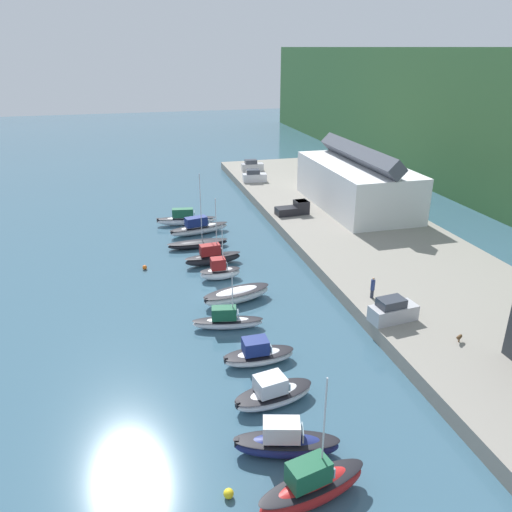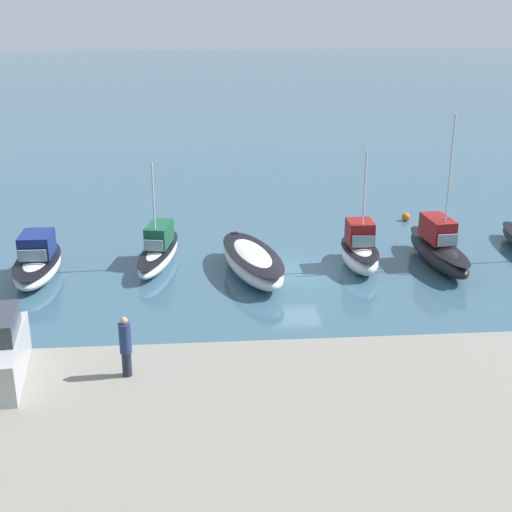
{
  "view_description": "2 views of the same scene",
  "coord_description": "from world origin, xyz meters",
  "px_view_note": "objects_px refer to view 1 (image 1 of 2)",
  "views": [
    {
      "loc": [
        45.75,
        -9.27,
        23.63
      ],
      "look_at": [
        -4.27,
        3.97,
        1.9
      ],
      "focal_mm": 35.0,
      "sensor_mm": 36.0,
      "label": 1
    },
    {
      "loc": [
        4.73,
        33.71,
        13.33
      ],
      "look_at": [
        2.34,
        3.36,
        2.18
      ],
      "focal_mm": 50.0,
      "sensor_mm": 36.0,
      "label": 2
    }
  ],
  "objects_px": {
    "moored_boat_3": "(213,257)",
    "parked_car_2": "(393,311)",
    "moored_boat_5": "(237,295)",
    "moored_boat_8": "(273,393)",
    "parked_car_0": "(252,166)",
    "pickup_truck_0": "(295,209)",
    "moored_boat_10": "(312,487)",
    "moored_boat_2": "(198,244)",
    "moored_boat_7": "(258,354)",
    "mooring_buoy_1": "(229,494)",
    "parked_car_1": "(254,176)",
    "moored_boat_6": "(227,321)",
    "mooring_buoy_0": "(145,267)",
    "person_on_quay": "(373,287)",
    "moored_boat_0": "(185,219)",
    "moored_boat_4": "(220,271)",
    "moored_boat_1": "(199,228)",
    "dog_on_quay": "(459,337)",
    "moored_boat_9": "(285,442)"
  },
  "relations": [
    {
      "from": "parked_car_0",
      "to": "moored_boat_1",
      "type": "bearing_deg",
      "value": -22.69
    },
    {
      "from": "parked_car_0",
      "to": "mooring_buoy_1",
      "type": "relative_size",
      "value": 7.28
    },
    {
      "from": "mooring_buoy_0",
      "to": "mooring_buoy_1",
      "type": "xyz_separation_m",
      "value": [
        33.29,
        2.82,
        0.03
      ]
    },
    {
      "from": "moored_boat_1",
      "to": "moored_boat_6",
      "type": "distance_m",
      "value": 25.28
    },
    {
      "from": "moored_boat_0",
      "to": "person_on_quay",
      "type": "relative_size",
      "value": 4.07
    },
    {
      "from": "parked_car_0",
      "to": "dog_on_quay",
      "type": "distance_m",
      "value": 63.61
    },
    {
      "from": "moored_boat_4",
      "to": "moored_boat_9",
      "type": "xyz_separation_m",
      "value": [
        26.23,
        -0.95,
        -0.01
      ]
    },
    {
      "from": "pickup_truck_0",
      "to": "moored_boat_10",
      "type": "bearing_deg",
      "value": -21.03
    },
    {
      "from": "moored_boat_0",
      "to": "person_on_quay",
      "type": "xyz_separation_m",
      "value": [
        29.73,
        14.1,
        1.58
      ]
    },
    {
      "from": "moored_boat_9",
      "to": "moored_boat_3",
      "type": "bearing_deg",
      "value": -166.27
    },
    {
      "from": "moored_boat_3",
      "to": "parked_car_2",
      "type": "distance_m",
      "value": 23.0
    },
    {
      "from": "parked_car_2",
      "to": "mooring_buoy_1",
      "type": "xyz_separation_m",
      "value": [
        13.56,
        -17.6,
        -1.99
      ]
    },
    {
      "from": "parked_car_0",
      "to": "dog_on_quay",
      "type": "xyz_separation_m",
      "value": [
        63.6,
        1.11,
        -0.46
      ]
    },
    {
      "from": "moored_boat_0",
      "to": "parked_car_0",
      "type": "height_order",
      "value": "parked_car_0"
    },
    {
      "from": "moored_boat_8",
      "to": "parked_car_2",
      "type": "bearing_deg",
      "value": 106.24
    },
    {
      "from": "moored_boat_3",
      "to": "moored_boat_4",
      "type": "bearing_deg",
      "value": -4.31
    },
    {
      "from": "moored_boat_8",
      "to": "parked_car_2",
      "type": "height_order",
      "value": "parked_car_2"
    },
    {
      "from": "moored_boat_2",
      "to": "parked_car_0",
      "type": "relative_size",
      "value": 2.2
    },
    {
      "from": "moored_boat_2",
      "to": "moored_boat_7",
      "type": "bearing_deg",
      "value": 1.06
    },
    {
      "from": "moored_boat_2",
      "to": "mooring_buoy_0",
      "type": "xyz_separation_m",
      "value": [
        5.21,
        -6.96,
        -0.27
      ]
    },
    {
      "from": "moored_boat_1",
      "to": "moored_boat_6",
      "type": "height_order",
      "value": "moored_boat_6"
    },
    {
      "from": "moored_boat_10",
      "to": "pickup_truck_0",
      "type": "xyz_separation_m",
      "value": [
        -45.97,
        14.75,
        1.06
      ]
    },
    {
      "from": "moored_boat_1",
      "to": "moored_boat_7",
      "type": "relative_size",
      "value": 1.47
    },
    {
      "from": "moored_boat_1",
      "to": "moored_boat_4",
      "type": "xyz_separation_m",
      "value": [
        14.86,
        0.06,
        0.02
      ]
    },
    {
      "from": "moored_boat_3",
      "to": "moored_boat_5",
      "type": "relative_size",
      "value": 1.07
    },
    {
      "from": "moored_boat_4",
      "to": "parked_car_2",
      "type": "relative_size",
      "value": 1.44
    },
    {
      "from": "moored_boat_9",
      "to": "pickup_truck_0",
      "type": "xyz_separation_m",
      "value": [
        -42.15,
        15.06,
        1.28
      ]
    },
    {
      "from": "moored_boat_3",
      "to": "parked_car_0",
      "type": "distance_m",
      "value": 42.54
    },
    {
      "from": "moored_boat_4",
      "to": "dog_on_quay",
      "type": "relative_size",
      "value": 7.43
    },
    {
      "from": "moored_boat_1",
      "to": "parked_car_1",
      "type": "distance_m",
      "value": 24.75
    },
    {
      "from": "moored_boat_1",
      "to": "mooring_buoy_1",
      "type": "xyz_separation_m",
      "value": [
        43.44,
        -5.01,
        -0.59
      ]
    },
    {
      "from": "moored_boat_0",
      "to": "dog_on_quay",
      "type": "height_order",
      "value": "moored_boat_0"
    },
    {
      "from": "moored_boat_5",
      "to": "moored_boat_8",
      "type": "height_order",
      "value": "moored_boat_8"
    },
    {
      "from": "pickup_truck_0",
      "to": "dog_on_quay",
      "type": "xyz_separation_m",
      "value": [
        35.55,
        1.93,
        -0.36
      ]
    },
    {
      "from": "moored_boat_2",
      "to": "moored_boat_3",
      "type": "height_order",
      "value": "moored_boat_2"
    },
    {
      "from": "moored_boat_5",
      "to": "dog_on_quay",
      "type": "height_order",
      "value": "dog_on_quay"
    },
    {
      "from": "parked_car_1",
      "to": "moored_boat_6",
      "type": "bearing_deg",
      "value": -10.4
    },
    {
      "from": "moored_boat_7",
      "to": "person_on_quay",
      "type": "height_order",
      "value": "person_on_quay"
    },
    {
      "from": "moored_boat_5",
      "to": "moored_boat_8",
      "type": "xyz_separation_m",
      "value": [
        15.76,
        -0.91,
        0.08
      ]
    },
    {
      "from": "person_on_quay",
      "to": "mooring_buoy_0",
      "type": "relative_size",
      "value": 4.05
    },
    {
      "from": "moored_boat_1",
      "to": "moored_boat_7",
      "type": "distance_m",
      "value": 31.2
    },
    {
      "from": "moored_boat_1",
      "to": "pickup_truck_0",
      "type": "bearing_deg",
      "value": 81.5
    },
    {
      "from": "moored_boat_9",
      "to": "moored_boat_1",
      "type": "bearing_deg",
      "value": -165.84
    },
    {
      "from": "moored_boat_6",
      "to": "dog_on_quay",
      "type": "xyz_separation_m",
      "value": [
        9.25,
        17.41,
        1.06
      ]
    },
    {
      "from": "moored_boat_10",
      "to": "mooring_buoy_1",
      "type": "relative_size",
      "value": 13.86
    },
    {
      "from": "mooring_buoy_0",
      "to": "mooring_buoy_1",
      "type": "distance_m",
      "value": 33.41
    },
    {
      "from": "moored_boat_2",
      "to": "moored_boat_3",
      "type": "relative_size",
      "value": 1.2
    },
    {
      "from": "moored_boat_4",
      "to": "mooring_buoy_0",
      "type": "distance_m",
      "value": 9.21
    },
    {
      "from": "moored_boat_6",
      "to": "person_on_quay",
      "type": "distance_m",
      "value": 14.25
    },
    {
      "from": "moored_boat_5",
      "to": "parked_car_1",
      "type": "bearing_deg",
      "value": 150.16
    }
  ]
}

